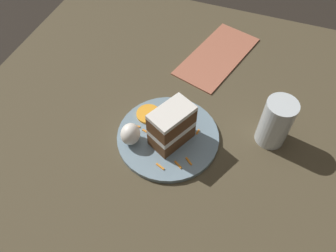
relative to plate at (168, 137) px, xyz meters
The scene contains 9 objects.
ground_plane 0.05m from the plate, 77.61° to the right, with size 6.00×6.00×0.00m, color black.
dining_table 0.04m from the plate, 77.61° to the right, with size 1.13×0.97×0.02m, color #4C422D.
plate is the anchor object (origin of this frame).
cake_slice 0.06m from the plate, 41.11° to the left, with size 0.11×0.09×0.10m.
cream_dollop 0.09m from the plate, 59.38° to the right, with size 0.05×0.04×0.05m, color white.
orange_garnish 0.08m from the plate, 121.94° to the right, with size 0.06×0.06×0.01m, color orange.
carrot_shreds_scatter 0.01m from the plate, 64.24° to the left, with size 0.17×0.16×0.00m.
drinking_glass 0.24m from the plate, 110.08° to the left, with size 0.07×0.07×0.12m.
menu_card 0.32m from the plate, behind, with size 0.13×0.27×0.00m, color #B2664C.
Camera 1 is at (0.40, 0.19, 0.65)m, focal length 35.00 mm.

